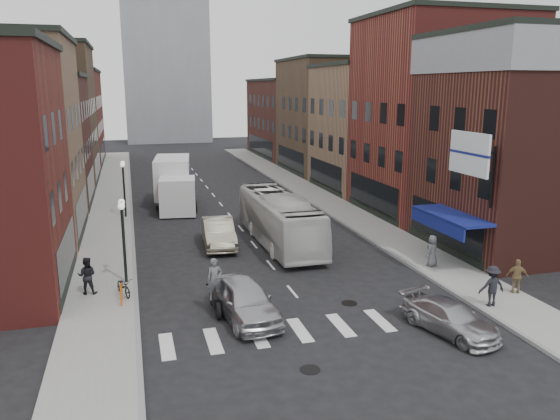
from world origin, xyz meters
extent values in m
plane|color=black|center=(0.00, 0.00, 0.00)|extent=(160.00, 160.00, 0.00)
cube|color=gray|center=(-8.50, 22.00, 0.07)|extent=(3.00, 74.00, 0.15)
cube|color=gray|center=(8.50, 22.00, 0.07)|extent=(3.00, 74.00, 0.15)
cube|color=gray|center=(-7.00, 22.00, 0.00)|extent=(0.20, 74.00, 0.16)
cube|color=gray|center=(7.00, 22.00, 0.00)|extent=(0.20, 74.00, 0.16)
cube|color=silver|center=(0.00, -3.00, 0.00)|extent=(12.00, 2.20, 0.01)
cube|color=black|center=(-10.02, 4.50, 1.60)|extent=(0.08, 7.20, 2.20)
cube|color=black|center=(-10.02, 14.00, 1.60)|extent=(0.08, 8.00, 2.20)
cube|color=#471E19|center=(-15.00, 24.00, 5.00)|extent=(10.00, 10.00, 10.00)
cube|color=black|center=(-10.02, 24.00, 1.60)|extent=(0.08, 8.00, 2.20)
cube|color=black|center=(-15.00, 24.00, 10.15)|extent=(10.30, 10.20, 0.30)
cube|color=brown|center=(-15.00, 35.00, 6.50)|extent=(10.00, 12.00, 13.00)
cube|color=black|center=(-10.02, 35.00, 1.60)|extent=(0.08, 9.60, 2.20)
cube|color=black|center=(-15.00, 35.00, 13.15)|extent=(10.30, 12.20, 0.30)
cube|color=maroon|center=(-15.00, 49.00, 5.50)|extent=(10.00, 16.00, 11.00)
cube|color=black|center=(-10.02, 49.00, 1.60)|extent=(0.08, 12.80, 2.20)
cube|color=black|center=(-15.00, 49.00, 11.15)|extent=(10.30, 16.20, 0.30)
cube|color=#471E19|center=(15.00, 4.50, 6.00)|extent=(10.00, 9.00, 12.00)
cube|color=black|center=(10.02, 4.50, 1.60)|extent=(0.08, 7.20, 2.20)
cube|color=black|center=(15.00, 4.50, 12.15)|extent=(10.30, 9.20, 0.30)
cube|color=maroon|center=(15.00, 14.00, 7.00)|extent=(10.00, 10.00, 14.00)
cube|color=black|center=(10.02, 14.00, 1.60)|extent=(0.08, 8.00, 2.20)
cube|color=black|center=(15.00, 14.00, 14.15)|extent=(10.30, 10.20, 0.30)
cube|color=#9C7556|center=(15.00, 24.00, 5.50)|extent=(10.00, 10.00, 11.00)
cube|color=black|center=(10.02, 24.00, 1.60)|extent=(0.08, 8.00, 2.20)
cube|color=black|center=(15.00, 24.00, 11.15)|extent=(10.30, 10.20, 0.30)
cube|color=brown|center=(15.00, 35.00, 6.00)|extent=(10.00, 12.00, 12.00)
cube|color=black|center=(10.02, 35.00, 1.60)|extent=(0.08, 9.60, 2.20)
cube|color=black|center=(15.00, 35.00, 12.15)|extent=(10.30, 12.20, 0.30)
cube|color=#471E19|center=(15.00, 49.00, 5.00)|extent=(10.00, 16.00, 10.00)
cube|color=black|center=(10.02, 49.00, 1.60)|extent=(0.08, 12.80, 2.20)
cube|color=black|center=(15.00, 49.00, 10.15)|extent=(10.30, 16.20, 0.30)
cube|color=navy|center=(9.10, 2.50, 2.70)|extent=(1.80, 5.00, 0.15)
cube|color=navy|center=(8.25, 2.50, 2.35)|extent=(0.10, 5.00, 0.70)
cylinder|color=black|center=(9.90, 0.50, 5.00)|extent=(0.12, 0.12, 3.00)
cylinder|color=black|center=(9.20, 0.50, 6.20)|extent=(1.40, 0.08, 0.08)
cube|color=silver|center=(8.50, 0.50, 6.20)|extent=(0.12, 3.00, 2.00)
cylinder|color=black|center=(-7.40, 4.00, 2.00)|extent=(0.14, 0.14, 4.00)
cylinder|color=black|center=(-7.40, 4.00, 4.00)|extent=(0.06, 0.90, 0.06)
sphere|color=white|center=(-7.40, 3.55, 3.95)|extent=(0.32, 0.32, 0.32)
sphere|color=white|center=(-7.40, 4.45, 3.95)|extent=(0.32, 0.32, 0.32)
cylinder|color=black|center=(-7.40, 18.00, 2.00)|extent=(0.14, 0.14, 4.00)
cylinder|color=black|center=(-7.40, 18.00, 4.00)|extent=(0.06, 0.90, 0.06)
sphere|color=white|center=(-7.40, 17.55, 3.95)|extent=(0.32, 0.32, 0.32)
sphere|color=white|center=(-7.40, 18.45, 3.95)|extent=(0.32, 0.32, 0.32)
cylinder|color=#D8590C|center=(-7.60, 1.00, 0.55)|extent=(0.08, 0.08, 0.80)
cylinder|color=#D8590C|center=(-7.60, 1.60, 0.55)|extent=(0.08, 0.08, 0.80)
cube|color=white|center=(-3.66, 18.05, 1.44)|extent=(2.87, 3.05, 2.66)
cube|color=black|center=(-3.66, 18.05, 1.70)|extent=(2.76, 1.79, 1.17)
cube|color=white|center=(-3.66, 22.09, 2.23)|extent=(3.30, 5.81, 3.09)
cube|color=navy|center=(-3.66, 22.09, 2.23)|extent=(2.94, 2.43, 1.28)
cube|color=black|center=(-3.66, 21.88, 0.48)|extent=(3.15, 7.15, 0.37)
cylinder|color=black|center=(-4.88, 18.26, 0.48)|extent=(0.30, 0.96, 0.96)
cylinder|color=black|center=(-2.43, 18.26, 0.48)|extent=(0.30, 0.96, 0.96)
cylinder|color=black|center=(-4.88, 21.88, 0.48)|extent=(0.30, 0.96, 0.96)
cylinder|color=black|center=(-2.43, 21.88, 0.48)|extent=(0.30, 0.96, 0.96)
cylinder|color=black|center=(-4.88, 24.01, 0.48)|extent=(0.30, 0.96, 0.96)
cylinder|color=black|center=(-2.43, 24.01, 0.48)|extent=(0.30, 0.96, 0.96)
cylinder|color=black|center=(-3.80, 0.49, 0.35)|extent=(0.15, 0.71, 0.71)
cylinder|color=black|center=(-3.80, -1.12, 0.35)|extent=(0.15, 0.71, 0.71)
cube|color=black|center=(-3.80, -0.32, 0.59)|extent=(0.27, 1.29, 0.38)
cube|color=black|center=(-3.80, 0.28, 1.02)|extent=(0.59, 0.07, 0.06)
imported|color=#53565A|center=(-3.80, -0.42, 1.48)|extent=(0.65, 0.43, 1.77)
imported|color=silver|center=(1.52, 8.84, 1.52)|extent=(2.70, 10.94, 3.04)
imported|color=#B9B8BD|center=(-2.74, -1.37, 0.81)|extent=(2.53, 4.99, 1.63)
imported|color=#B9B096|center=(-2.09, 9.25, 0.82)|extent=(2.06, 5.09, 1.65)
imported|color=#B9BABE|center=(4.58, -4.74, 0.60)|extent=(2.75, 4.46, 1.21)
imported|color=black|center=(-7.50, 2.28, 0.56)|extent=(1.03, 1.64, 0.81)
imported|color=black|center=(-9.06, 2.89, 1.00)|extent=(0.90, 0.62, 1.70)
imported|color=black|center=(7.56, -3.17, 1.03)|extent=(1.18, 0.64, 1.77)
imported|color=olive|center=(9.60, -2.21, 0.94)|extent=(1.03, 0.87, 1.58)
imported|color=#53565A|center=(7.92, 2.19, 0.97)|extent=(0.96, 0.85, 1.65)
camera|label=1|loc=(-6.92, -21.76, 9.26)|focal=35.00mm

